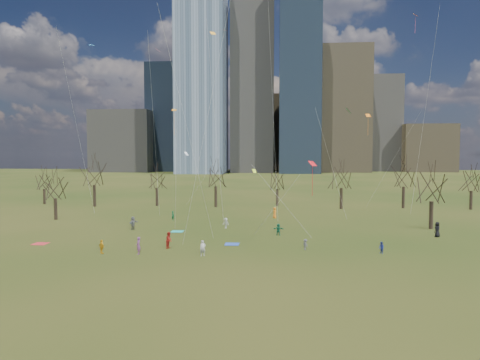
# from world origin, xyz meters

# --- Properties ---
(ground) EXTENTS (500.00, 500.00, 0.00)m
(ground) POSITION_xyz_m (0.00, 0.00, 0.00)
(ground) COLOR black
(ground) RESTS_ON ground
(downtown_skyline) EXTENTS (212.50, 78.00, 118.00)m
(downtown_skyline) POSITION_xyz_m (-2.43, 210.64, 39.01)
(downtown_skyline) COLOR slate
(downtown_skyline) RESTS_ON ground
(bare_tree_row) EXTENTS (113.04, 29.80, 9.50)m
(bare_tree_row) POSITION_xyz_m (-0.09, 37.22, 6.12)
(bare_tree_row) COLOR black
(bare_tree_row) RESTS_ON ground
(blanket_teal) EXTENTS (1.60, 1.50, 0.03)m
(blanket_teal) POSITION_xyz_m (-8.49, 13.20, 0.01)
(blanket_teal) COLOR teal
(blanket_teal) RESTS_ON ground
(blanket_navy) EXTENTS (1.60, 1.50, 0.03)m
(blanket_navy) POSITION_xyz_m (-0.42, 5.70, 0.01)
(blanket_navy) COLOR #2548B0
(blanket_navy) RESTS_ON ground
(blanket_crimson) EXTENTS (1.60, 1.50, 0.03)m
(blanket_crimson) POSITION_xyz_m (-22.42, 4.16, 0.01)
(blanket_crimson) COLOR red
(blanket_crimson) RESTS_ON ground
(person_1) EXTENTS (0.68, 0.58, 1.59)m
(person_1) POSITION_xyz_m (-2.81, -0.14, 0.80)
(person_1) COLOR silver
(person_1) RESTS_ON ground
(person_2) EXTENTS (0.85, 1.00, 1.83)m
(person_2) POSITION_xyz_m (-7.06, 3.01, 0.91)
(person_2) COLOR #B52019
(person_2) RESTS_ON ground
(person_3) EXTENTS (0.75, 0.88, 1.18)m
(person_3) POSITION_xyz_m (7.75, 3.47, 0.59)
(person_3) COLOR slate
(person_3) RESTS_ON ground
(person_4) EXTENTS (0.90, 0.78, 1.45)m
(person_4) POSITION_xyz_m (-13.42, -0.00, 0.72)
(person_4) COLOR gold
(person_4) RESTS_ON ground
(person_5) EXTENTS (1.42, 0.55, 1.49)m
(person_5) POSITION_xyz_m (4.93, 11.65, 0.75)
(person_5) COLOR #176B4B
(person_5) RESTS_ON ground
(person_6) EXTENTS (1.10, 1.06, 1.90)m
(person_6) POSITION_xyz_m (24.62, 11.94, 0.95)
(person_6) COLOR black
(person_6) RESTS_ON ground
(person_7) EXTENTS (0.54, 0.72, 1.78)m
(person_7) POSITION_xyz_m (-9.56, 0.09, 0.89)
(person_7) COLOR #884489
(person_7) RESTS_ON ground
(person_8) EXTENTS (0.68, 0.74, 1.24)m
(person_8) POSITION_xyz_m (15.47, 2.28, 0.62)
(person_8) COLOR #24339D
(person_8) RESTS_ON ground
(person_9) EXTENTS (1.07, 0.85, 1.45)m
(person_9) POSITION_xyz_m (-2.33, 16.21, 0.72)
(person_9) COLOR silver
(person_9) RESTS_ON ground
(person_11) EXTENTS (1.12, 1.75, 1.80)m
(person_11) POSITION_xyz_m (-14.85, 14.14, 0.90)
(person_11) COLOR slate
(person_11) RESTS_ON ground
(person_12) EXTENTS (0.63, 0.91, 1.79)m
(person_12) POSITION_xyz_m (4.47, 26.14, 0.89)
(person_12) COLOR orange
(person_12) RESTS_ON ground
(person_13) EXTENTS (0.62, 0.62, 1.44)m
(person_13) POSITION_xyz_m (-11.39, 22.80, 0.72)
(person_13) COLOR #176A3E
(person_13) RESTS_ON ground
(kites_airborne) EXTENTS (65.46, 42.79, 36.55)m
(kites_airborne) POSITION_xyz_m (1.22, 11.67, 13.99)
(kites_airborne) COLOR orange
(kites_airborne) RESTS_ON ground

